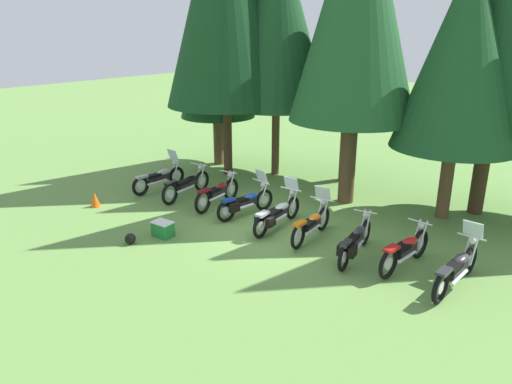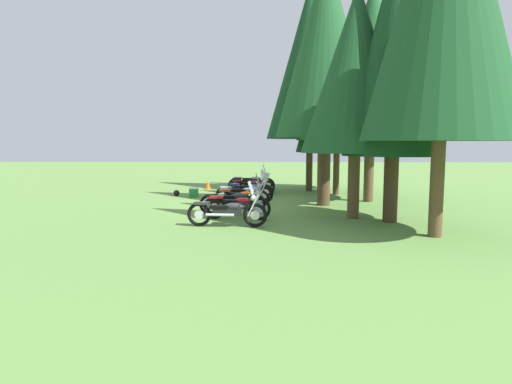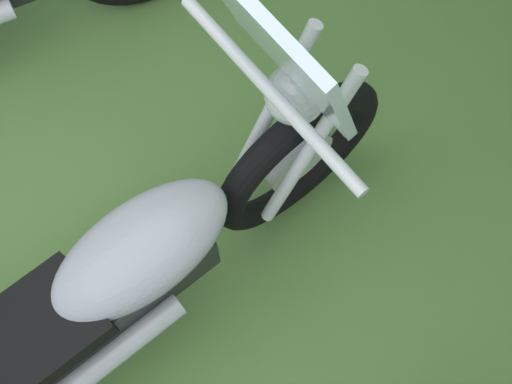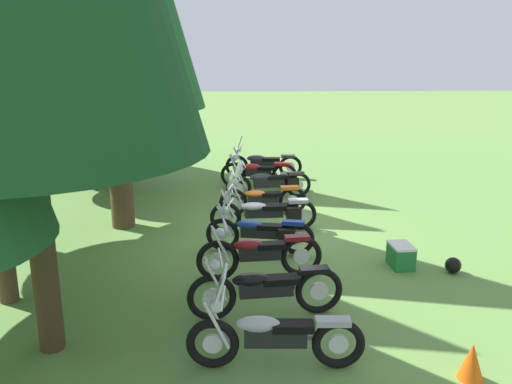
{
  "view_description": "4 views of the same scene",
  "coord_description": "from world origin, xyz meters",
  "px_view_note": "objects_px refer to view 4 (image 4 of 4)",
  "views": [
    {
      "loc": [
        7.49,
        -10.28,
        5.47
      ],
      "look_at": [
        -0.86,
        0.16,
        0.86
      ],
      "focal_mm": 33.58,
      "sensor_mm": 36.0,
      "label": 1
    },
    {
      "loc": [
        17.78,
        0.95,
        2.47
      ],
      "look_at": [
        1.52,
        0.55,
        0.65
      ],
      "focal_mm": 30.44,
      "sensor_mm": 36.0,
      "label": 2
    },
    {
      "loc": [
        0.63,
        0.24,
        2.44
      ],
      "look_at": [
        0.09,
        0.62,
        0.65
      ],
      "focal_mm": 46.42,
      "sensor_mm": 36.0,
      "label": 3
    },
    {
      "loc": [
        -11.2,
        0.61,
        3.95
      ],
      "look_at": [
        1.06,
        0.16,
        0.63
      ],
      "focal_mm": 37.3,
      "sensor_mm": 36.0,
      "label": 4
    }
  ],
  "objects_px": {
    "motorcycle_1": "(265,288)",
    "traffic_cone": "(472,361)",
    "motorcycle_7": "(258,172)",
    "motorcycle_8": "(263,163)",
    "picnic_cooler": "(401,256)",
    "motorcycle_0": "(273,335)",
    "motorcycle_4": "(265,211)",
    "motorcycle_6": "(271,183)",
    "motorcycle_5": "(262,197)",
    "motorcycle_3": "(261,231)",
    "dropped_helmet": "(453,265)",
    "pine_tree_5": "(112,13)",
    "motorcycle_2": "(259,254)"
  },
  "relations": [
    {
      "from": "picnic_cooler",
      "to": "motorcycle_0",
      "type": "bearing_deg",
      "value": 140.41
    },
    {
      "from": "motorcycle_6",
      "to": "traffic_cone",
      "type": "distance_m",
      "value": 8.45
    },
    {
      "from": "motorcycle_2",
      "to": "traffic_cone",
      "type": "bearing_deg",
      "value": 123.31
    },
    {
      "from": "motorcycle_3",
      "to": "motorcycle_6",
      "type": "bearing_deg",
      "value": -85.57
    },
    {
      "from": "traffic_cone",
      "to": "motorcycle_6",
      "type": "bearing_deg",
      "value": 13.36
    },
    {
      "from": "motorcycle_6",
      "to": "motorcycle_3",
      "type": "bearing_deg",
      "value": 74.45
    },
    {
      "from": "motorcycle_0",
      "to": "motorcycle_8",
      "type": "relative_size",
      "value": 0.95
    },
    {
      "from": "motorcycle_1",
      "to": "motorcycle_2",
      "type": "xyz_separation_m",
      "value": [
        1.4,
        0.03,
        0.0
      ]
    },
    {
      "from": "motorcycle_0",
      "to": "motorcycle_8",
      "type": "xyz_separation_m",
      "value": [
        10.32,
        -0.38,
        0.02
      ]
    },
    {
      "from": "motorcycle_2",
      "to": "motorcycle_6",
      "type": "bearing_deg",
      "value": -101.51
    },
    {
      "from": "motorcycle_3",
      "to": "pine_tree_5",
      "type": "relative_size",
      "value": 0.29
    },
    {
      "from": "motorcycle_6",
      "to": "pine_tree_5",
      "type": "xyz_separation_m",
      "value": [
        0.8,
        4.12,
        4.38
      ]
    },
    {
      "from": "motorcycle_1",
      "to": "motorcycle_4",
      "type": "bearing_deg",
      "value": -99.0
    },
    {
      "from": "motorcycle_7",
      "to": "picnic_cooler",
      "type": "xyz_separation_m",
      "value": [
        -5.91,
        -2.41,
        -0.25
      ]
    },
    {
      "from": "pine_tree_5",
      "to": "picnic_cooler",
      "type": "distance_m",
      "value": 9.53
    },
    {
      "from": "motorcycle_5",
      "to": "motorcycle_6",
      "type": "bearing_deg",
      "value": -106.51
    },
    {
      "from": "motorcycle_8",
      "to": "picnic_cooler",
      "type": "bearing_deg",
      "value": 111.09
    },
    {
      "from": "motorcycle_7",
      "to": "motorcycle_8",
      "type": "height_order",
      "value": "motorcycle_8"
    },
    {
      "from": "motorcycle_4",
      "to": "motorcycle_5",
      "type": "bearing_deg",
      "value": -92.96
    },
    {
      "from": "motorcycle_2",
      "to": "motorcycle_3",
      "type": "bearing_deg",
      "value": -99.95
    },
    {
      "from": "motorcycle_7",
      "to": "motorcycle_3",
      "type": "bearing_deg",
      "value": 94.71
    },
    {
      "from": "motorcycle_4",
      "to": "pine_tree_5",
      "type": "xyz_separation_m",
      "value": [
        3.41,
        3.83,
        4.37
      ]
    },
    {
      "from": "traffic_cone",
      "to": "motorcycle_1",
      "type": "bearing_deg",
      "value": 55.6
    },
    {
      "from": "picnic_cooler",
      "to": "traffic_cone",
      "type": "height_order",
      "value": "traffic_cone"
    },
    {
      "from": "motorcycle_5",
      "to": "traffic_cone",
      "type": "distance_m",
      "value": 7.13
    },
    {
      "from": "motorcycle_0",
      "to": "motorcycle_7",
      "type": "bearing_deg",
      "value": -88.89
    },
    {
      "from": "motorcycle_6",
      "to": "picnic_cooler",
      "type": "distance_m",
      "value": 5.19
    },
    {
      "from": "motorcycle_5",
      "to": "motorcycle_6",
      "type": "relative_size",
      "value": 0.92
    },
    {
      "from": "motorcycle_3",
      "to": "motorcycle_7",
      "type": "height_order",
      "value": "motorcycle_3"
    },
    {
      "from": "motorcycle_5",
      "to": "motorcycle_7",
      "type": "relative_size",
      "value": 0.96
    },
    {
      "from": "motorcycle_3",
      "to": "traffic_cone",
      "type": "xyz_separation_m",
      "value": [
        -4.29,
        -2.39,
        -0.21
      ]
    },
    {
      "from": "motorcycle_1",
      "to": "motorcycle_5",
      "type": "height_order",
      "value": "motorcycle_5"
    },
    {
      "from": "motorcycle_0",
      "to": "motorcycle_4",
      "type": "distance_m",
      "value": 5.27
    },
    {
      "from": "motorcycle_8",
      "to": "picnic_cooler",
      "type": "height_order",
      "value": "motorcycle_8"
    },
    {
      "from": "motorcycle_6",
      "to": "motorcycle_8",
      "type": "height_order",
      "value": "motorcycle_8"
    },
    {
      "from": "motorcycle_7",
      "to": "traffic_cone",
      "type": "distance_m",
      "value": 9.66
    },
    {
      "from": "motorcycle_4",
      "to": "motorcycle_8",
      "type": "relative_size",
      "value": 0.99
    },
    {
      "from": "motorcycle_4",
      "to": "dropped_helmet",
      "type": "relative_size",
      "value": 8.19
    },
    {
      "from": "motorcycle_5",
      "to": "motorcycle_2",
      "type": "bearing_deg",
      "value": 81.67
    },
    {
      "from": "motorcycle_0",
      "to": "motorcycle_2",
      "type": "bearing_deg",
      "value": -86.47
    },
    {
      "from": "motorcycle_3",
      "to": "motorcycle_8",
      "type": "bearing_deg",
      "value": -82.27
    },
    {
      "from": "motorcycle_0",
      "to": "motorcycle_5",
      "type": "distance_m",
      "value": 6.43
    },
    {
      "from": "motorcycle_0",
      "to": "motorcycle_6",
      "type": "distance_m",
      "value": 7.89
    },
    {
      "from": "motorcycle_0",
      "to": "picnic_cooler",
      "type": "distance_m",
      "value": 4.1
    },
    {
      "from": "motorcycle_0",
      "to": "motorcycle_1",
      "type": "xyz_separation_m",
      "value": [
        1.34,
        0.03,
        0.01
      ]
    },
    {
      "from": "motorcycle_6",
      "to": "traffic_cone",
      "type": "relative_size",
      "value": 4.86
    },
    {
      "from": "motorcycle_5",
      "to": "traffic_cone",
      "type": "height_order",
      "value": "motorcycle_5"
    },
    {
      "from": "motorcycle_1",
      "to": "pine_tree_5",
      "type": "bearing_deg",
      "value": -69.62
    },
    {
      "from": "motorcycle_3",
      "to": "motorcycle_5",
      "type": "height_order",
      "value": "motorcycle_5"
    },
    {
      "from": "motorcycle_1",
      "to": "traffic_cone",
      "type": "height_order",
      "value": "motorcycle_1"
    }
  ]
}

